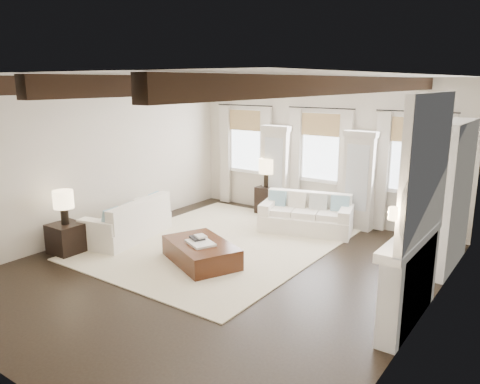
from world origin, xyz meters
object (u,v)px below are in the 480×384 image
Objects in this scene: sofa_left at (130,223)px; side_table_back at (267,200)px; sofa_back at (306,216)px; side_table_front at (67,238)px; ottoman at (201,253)px.

sofa_left reaches higher than side_table_back.
sofa_back is 4.81m from side_table_front.
sofa_back is 1.00× the size of sofa_left.
side_table_back reaches higher than ottoman.
side_table_front is 4.71m from side_table_back.
side_table_back is (-0.77, 3.37, 0.14)m from ottoman.
sofa_left is 3.44m from side_table_back.
side_table_back is at bearing 154.49° from sofa_back.
ottoman is (-0.66, -2.69, -0.13)m from sofa_back.
sofa_left is 3.12× the size of side_table_back.
ottoman is 3.46m from side_table_back.
sofa_left is 1.43× the size of ottoman.
ottoman is at bearing -77.10° from side_table_back.
sofa_left is 2.03m from ottoman.
ottoman is (2.02, -0.17, -0.14)m from sofa_left.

